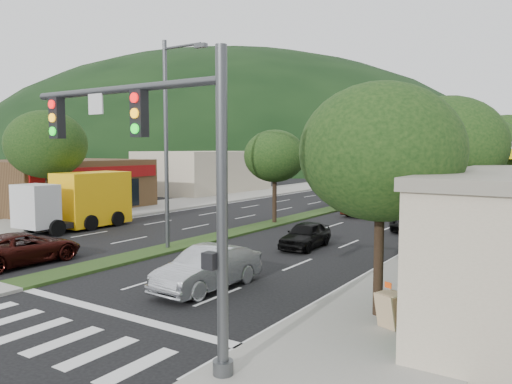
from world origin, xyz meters
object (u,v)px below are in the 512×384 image
Objects in this scene: car_queue_d at (415,220)px; motorhome at (409,187)px; streetlight_mid at (364,141)px; suv_maroon at (23,248)px; car_queue_b at (407,202)px; tree_r_a at (381,152)px; car_queue_c at (365,205)px; traffic_signal at (164,161)px; sedan_silver at (208,268)px; tree_r_c at (481,152)px; tree_med_far at (400,148)px; tree_r_d at (506,145)px; tree_l_a at (46,144)px; a_frame_sign at (390,307)px; car_queue_a at (305,235)px; box_truck at (81,202)px; tree_r_b at (447,146)px; tree_med_near at (275,156)px; car_queue_e at (395,195)px; streetlight_near at (169,134)px.

car_queue_d is 9.12m from motorhome.
streetlight_mid is 2.04× the size of suv_maroon.
tree_r_a is at bearing -72.00° from car_queue_b.
traffic_signal is at bearing -73.16° from car_queue_c.
sedan_silver is (5.73, -29.24, -4.85)m from streetlight_mid.
tree_med_far is at bearing 116.57° from tree_r_c.
tree_r_d is at bearing 33.02° from car_queue_c.
tree_l_a is 27.19m from car_queue_b.
streetlight_mid is at bearing 132.22° from tree_r_c.
tree_l_a is 5.58× the size of a_frame_sign.
tree_med_far is 11.02m from streetlight_mid.
traffic_signal is at bearing -79.02° from car_queue_a.
traffic_signal is 1.55× the size of car_queue_d.
traffic_signal reaches higher than car_queue_a.
car_queue_d is 20.38m from box_truck.
box_truck is (-21.00, 5.87, -3.20)m from tree_r_a.
car_queue_a is (5.17, -20.87, -4.94)m from streetlight_mid.
tree_r_d reaches higher than car_queue_c.
tree_r_d reaches higher than car_queue_b.
tree_r_a reaches higher than car_queue_c.
tree_r_b reaches higher than traffic_signal.
car_queue_a is (5.37, -5.87, -3.78)m from tree_med_near.
streetlight_mid reaches higher than tree_r_c.
traffic_signal reaches higher than car_queue_e.
motorhome reaches higher than sedan_silver.
box_truck is at bearing -136.22° from tree_r_d.
car_queue_c is at bearing -151.87° from tree_r_d.
suv_maroon is at bearing -120.17° from streetlight_near.
streetlight_near is 8.62m from sedan_silver.
car_queue_a is at bearing 150.13° from a_frame_sign.
car_queue_c reaches higher than car_queue_a.
motorhome is (14.50, 19.02, 0.35)m from box_truck.
box_truck reaches higher than car_queue_b.
tree_med_near is at bearing -99.73° from suv_maroon.
suv_maroon is at bearing -147.43° from tree_r_b.
car_queue_c is at bearing 79.78° from streetlight_near.
streetlight_near is (0.21, -10.00, 1.16)m from tree_med_near.
car_queue_b is (-7.07, 0.37, -4.52)m from tree_r_d.
streetlight_mid is at bearing -88.93° from tree_med_far.
tree_med_far is 32.61m from car_queue_a.
car_queue_c is (6.40, 22.99, 0.08)m from suv_maroon.
tree_r_d is 1.89× the size of car_queue_a.
tree_med_near is at bearing -135.00° from tree_r_d.
streetlight_near is at bearing -8.95° from tree_l_a.
streetlight_near is (-11.79, 4.00, 0.76)m from tree_r_a.
streetlight_mid is at bearing -113.04° from box_truck.
tree_r_a is 27.62m from car_queue_b.
car_queue_a is at bearing -47.52° from tree_med_near.
tree_r_d is 8.40m from car_queue_b.
car_queue_d is (2.51, 16.61, -0.11)m from sedan_silver.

